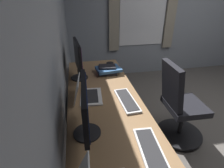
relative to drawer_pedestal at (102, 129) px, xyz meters
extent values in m
cube|color=#8C939E|center=(0.02, 0.39, 0.95)|extent=(4.77, 0.10, 2.60)
cube|color=#8C939E|center=(2.15, -1.94, 0.95)|extent=(0.10, 5.17, 2.60)
cube|color=white|center=(2.09, -1.15, 0.98)|extent=(0.02, 0.93, 1.36)
cube|color=#9E937F|center=(2.06, -1.73, 0.98)|extent=(0.05, 0.20, 1.52)
cube|color=#9E937F|center=(2.06, -0.56, 0.98)|extent=(0.05, 0.20, 1.52)
cube|color=#936D47|center=(-0.14, -0.03, 0.37)|extent=(2.40, 0.69, 0.03)
cylinder|color=silver|center=(1.00, -0.31, 0.00)|extent=(0.05, 0.05, 0.70)
cylinder|color=silver|center=(1.00, 0.26, 0.00)|extent=(0.05, 0.05, 0.70)
cube|color=#936D47|center=(0.00, 0.00, 0.00)|extent=(0.40, 0.50, 0.69)
cube|color=silver|center=(0.00, -0.25, 0.00)|extent=(0.37, 0.01, 0.61)
cylinder|color=black|center=(0.51, 0.19, 0.39)|extent=(0.20, 0.20, 0.01)
cylinder|color=black|center=(0.51, 0.19, 0.44)|extent=(0.04, 0.04, 0.10)
cube|color=black|center=(0.51, 0.19, 0.66)|extent=(0.47, 0.07, 0.33)
cube|color=#4C1960|center=(0.51, 0.17, 0.66)|extent=(0.43, 0.05, 0.29)
cylinder|color=black|center=(-0.45, 0.17, 0.39)|extent=(0.20, 0.20, 0.01)
cylinder|color=black|center=(-0.45, 0.17, 0.44)|extent=(0.04, 0.04, 0.10)
cube|color=black|center=(-0.45, 0.17, 0.64)|extent=(0.52, 0.05, 0.29)
cube|color=#19234C|center=(-0.45, 0.15, 0.64)|extent=(0.48, 0.03, 0.25)
cube|color=white|center=(0.05, 0.09, 0.39)|extent=(0.33, 0.23, 0.01)
cube|color=#262628|center=(0.05, 0.09, 0.40)|extent=(0.26, 0.15, 0.00)
cube|color=white|center=(0.06, 0.22, 0.49)|extent=(0.32, 0.08, 0.19)
cube|color=black|center=(0.06, 0.22, 0.49)|extent=(0.29, 0.07, 0.16)
cube|color=silver|center=(-0.70, -0.22, 0.39)|extent=(0.43, 0.17, 0.02)
cube|color=#2D2D30|center=(-0.70, -0.22, 0.40)|extent=(0.39, 0.14, 0.00)
cube|color=silver|center=(-0.09, -0.23, 0.39)|extent=(0.43, 0.16, 0.02)
cube|color=#2D2D30|center=(-0.09, -0.23, 0.40)|extent=(0.38, 0.13, 0.00)
ellipsoid|color=black|center=(0.90, -0.25, 0.40)|extent=(0.06, 0.10, 0.03)
cube|color=black|center=(0.59, -0.17, 0.40)|extent=(0.25, 0.26, 0.03)
cube|color=#38669E|center=(0.59, -0.18, 0.43)|extent=(0.27, 0.33, 0.03)
cube|color=black|center=(0.61, -0.17, 0.46)|extent=(0.18, 0.23, 0.02)
cube|color=black|center=(0.07, -0.99, 0.11)|extent=(0.46, 0.44, 0.07)
cube|color=black|center=(0.08, -0.78, 0.40)|extent=(0.40, 0.14, 0.50)
cylinder|color=black|center=(0.07, -0.99, -0.10)|extent=(0.05, 0.05, 0.37)
cylinder|color=black|center=(0.07, -0.99, -0.31)|extent=(0.56, 0.56, 0.03)
camera|label=1|loc=(-1.45, 0.19, 1.30)|focal=28.54mm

